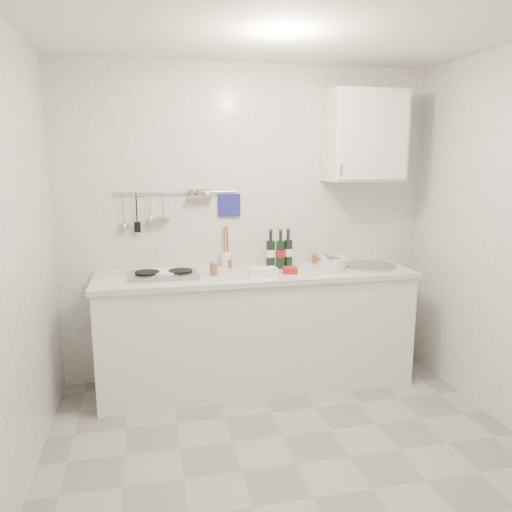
{
  "coord_description": "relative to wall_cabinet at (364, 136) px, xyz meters",
  "views": [
    {
      "loc": [
        -0.81,
        -2.55,
        1.78
      ],
      "look_at": [
        -0.05,
        0.9,
        1.09
      ],
      "focal_mm": 35.0,
      "sensor_mm": 36.0,
      "label": 1
    }
  ],
  "objects": [
    {
      "name": "utensil_crock",
      "position": [
        -1.1,
        0.11,
        -0.95
      ],
      "size": [
        0.08,
        0.08,
        0.34
      ],
      "rotation": [
        0.0,
        0.0,
        -0.36
      ],
      "color": "white",
      "rests_on": "counter"
    },
    {
      "name": "jar_d",
      "position": [
        -1.23,
        -0.14,
        -0.98
      ],
      "size": [
        0.06,
        0.06,
        0.1
      ],
      "rotation": [
        0.0,
        0.0,
        -0.4
      ],
      "color": "brown",
      "rests_on": "counter"
    },
    {
      "name": "back_wall",
      "position": [
        -0.9,
        0.18,
        -0.7
      ],
      "size": [
        3.0,
        0.02,
        2.5
      ],
      "primitive_type": "cube",
      "color": "silver",
      "rests_on": "floor"
    },
    {
      "name": "floor",
      "position": [
        -0.9,
        -1.22,
        -1.95
      ],
      "size": [
        3.0,
        3.0,
        0.0
      ],
      "primitive_type": "plane",
      "color": "slate",
      "rests_on": "ground"
    },
    {
      "name": "strawberry_punnet",
      "position": [
        -0.66,
        -0.21,
        -1.01
      ],
      "size": [
        0.13,
        0.13,
        0.04
      ],
      "primitive_type": "cube",
      "rotation": [
        0.0,
        0.0,
        -0.24
      ],
      "color": "#A82A12",
      "rests_on": "counter"
    },
    {
      "name": "butter_dish",
      "position": [
        -0.89,
        -0.27,
        -1.0
      ],
      "size": [
        0.22,
        0.12,
        0.06
      ],
      "primitive_type": "cube",
      "rotation": [
        0.0,
        0.0,
        0.06
      ],
      "color": "white",
      "rests_on": "counter"
    },
    {
      "name": "jar_c",
      "position": [
        -0.36,
        -0.07,
        -0.98
      ],
      "size": [
        0.07,
        0.07,
        0.09
      ],
      "rotation": [
        0.0,
        0.0,
        0.28
      ],
      "color": "brown",
      "rests_on": "counter"
    },
    {
      "name": "wine_bottles",
      "position": [
        -0.68,
        -0.01,
        -0.87
      ],
      "size": [
        0.22,
        0.11,
        0.31
      ],
      "rotation": [
        0.0,
        0.0,
        0.06
      ],
      "color": "black",
      "rests_on": "counter"
    },
    {
      "name": "plate_stack_hob",
      "position": [
        -1.6,
        -0.08,
        -1.01
      ],
      "size": [
        0.28,
        0.27,
        0.04
      ],
      "rotation": [
        0.0,
        0.0,
        0.14
      ],
      "color": "#536CBC",
      "rests_on": "counter"
    },
    {
      "name": "wall_rail",
      "position": [
        -1.5,
        0.15,
        -0.52
      ],
      "size": [
        0.98,
        0.09,
        0.34
      ],
      "color": "#93969B",
      "rests_on": "back_wall"
    },
    {
      "name": "counter",
      "position": [
        -0.89,
        -0.12,
        -1.52
      ],
      "size": [
        2.44,
        0.64,
        0.96
      ],
      "color": "silver",
      "rests_on": "floor"
    },
    {
      "name": "wall_left",
      "position": [
        -2.4,
        -1.22,
        -0.7
      ],
      "size": [
        0.02,
        2.8,
        2.5
      ],
      "primitive_type": "cube",
      "color": "silver",
      "rests_on": "floor"
    },
    {
      "name": "wall_cabinet",
      "position": [
        0.0,
        0.0,
        0.0
      ],
      "size": [
        0.6,
        0.38,
        0.7
      ],
      "color": "silver",
      "rests_on": "back_wall"
    },
    {
      "name": "ceiling",
      "position": [
        -0.9,
        -1.22,
        0.55
      ],
      "size": [
        3.0,
        3.0,
        0.0
      ],
      "primitive_type": "plane",
      "rotation": [
        3.14,
        0.0,
        0.0
      ],
      "color": "silver",
      "rests_on": "back_wall"
    },
    {
      "name": "plate_stack_sink",
      "position": [
        -0.29,
        -0.13,
        -0.98
      ],
      "size": [
        0.25,
        0.24,
        0.1
      ],
      "rotation": [
        0.0,
        0.0,
        0.16
      ],
      "color": "white",
      "rests_on": "counter"
    },
    {
      "name": "jar_a",
      "position": [
        -1.08,
        0.09,
        -0.99
      ],
      "size": [
        0.06,
        0.06,
        0.08
      ],
      "rotation": [
        0.0,
        0.0,
        -0.25
      ],
      "color": "brown",
      "rests_on": "counter"
    },
    {
      "name": "jar_b",
      "position": [
        -0.34,
        0.12,
        -0.99
      ],
      "size": [
        0.06,
        0.06,
        0.08
      ],
      "rotation": [
        0.0,
        0.0,
        0.03
      ],
      "color": "brown",
      "rests_on": "counter"
    }
  ]
}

